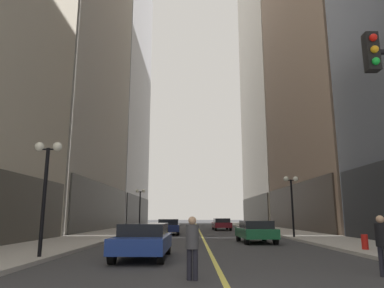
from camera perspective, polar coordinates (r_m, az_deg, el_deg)
ground_plane at (r=39.71m, az=1.05°, el=-13.95°), size 200.00×200.00×0.00m
sidewalk_left at (r=40.39m, az=-11.08°, el=-13.60°), size 4.50×78.00×0.15m
sidewalk_right at (r=40.72m, az=13.08°, el=-13.50°), size 4.50×78.00×0.15m
lane_centre_stripe at (r=39.71m, az=1.05°, el=-13.94°), size 0.16×70.00×0.01m
building_left_far at (r=71.44m, az=-14.58°, el=9.04°), size 16.01×26.00×52.86m
building_right_far at (r=72.30m, az=15.19°, el=10.14°), size 15.20×26.00×55.98m
car_blue at (r=14.16m, az=-8.06°, el=-15.15°), size 1.94×4.44×1.32m
car_green at (r=22.30m, az=10.22°, el=-13.75°), size 2.06×4.07×1.32m
car_navy at (r=31.50m, az=-3.99°, el=-13.22°), size 2.03×4.50×1.32m
car_maroon at (r=41.07m, az=4.69°, el=-12.83°), size 2.01×4.53×1.32m
pedestrian_in_black_coat at (r=11.21m, az=28.47°, el=-13.71°), size 0.47×0.47×1.63m
pedestrian_with_orange_bag at (r=9.47m, az=-0.11°, el=-15.82°), size 0.42×0.42×1.60m
street_lamp_left_near at (r=14.55m, az=-22.82°, el=-4.25°), size 1.06×0.36×4.43m
street_lamp_left_far at (r=38.46m, az=-8.61°, el=-9.05°), size 1.06×0.36×4.43m
street_lamp_right_mid at (r=26.49m, az=15.79°, el=-7.64°), size 1.06×0.36×4.43m
fire_hydrant_right at (r=17.91m, az=26.23°, el=-14.37°), size 0.28×0.28×0.80m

